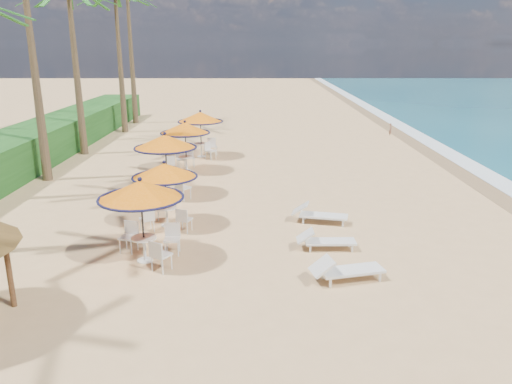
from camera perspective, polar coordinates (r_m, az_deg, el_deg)
ground at (r=14.46m, az=6.83°, el=-8.13°), size 160.00×160.00×0.00m
foam_strip at (r=26.22m, az=24.89°, el=1.74°), size 1.20×140.00×0.04m
wetsand_band at (r=25.86m, az=23.08°, el=1.76°), size 1.40×140.00×0.02m
scrub_hedge at (r=27.28m, az=-25.62°, el=4.12°), size 3.00×40.00×1.80m
station_0 at (r=14.27m, az=-12.82°, el=-0.90°), size 2.40×2.40×2.51m
station_1 at (r=16.96m, az=-10.49°, el=1.50°), size 2.21×2.21×2.31m
station_2 at (r=20.48m, az=-10.31°, el=4.81°), size 2.54×2.57×2.65m
station_3 at (r=24.50m, az=-8.20°, el=6.58°), size 2.41×2.45×2.52m
station_4 at (r=27.56m, az=-6.23°, el=8.04°), size 2.49×2.49×2.60m
lounger_near at (r=13.45m, az=10.09°, el=-8.70°), size 2.07×1.08×0.71m
lounger_mid at (r=15.34m, az=7.80°, el=-5.47°), size 1.80×0.59×0.64m
lounger_far at (r=17.54m, az=7.09°, el=-2.50°), size 2.02×1.01×0.69m
palm_4 at (r=29.64m, az=-20.55°, el=19.75°), size 5.00×5.00×8.95m
palm_6 at (r=36.60m, az=-15.76°, el=20.22°), size 5.00×5.00×9.54m
person at (r=35.52m, az=15.12°, el=6.96°), size 0.28×0.36×0.88m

